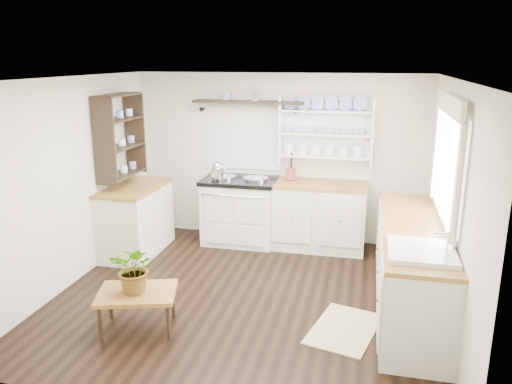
% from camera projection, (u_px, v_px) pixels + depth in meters
% --- Properties ---
extents(floor, '(4.00, 3.80, 0.01)m').
position_uv_depth(floor, '(245.00, 295.00, 5.42)').
color(floor, black).
rests_on(floor, ground).
extents(wall_back, '(4.00, 0.02, 2.30)m').
position_uv_depth(wall_back, '(278.00, 158.00, 6.90)').
color(wall_back, beige).
rests_on(wall_back, ground).
extents(wall_right, '(0.02, 3.80, 2.30)m').
position_uv_depth(wall_right, '(451.00, 206.00, 4.69)').
color(wall_right, beige).
rests_on(wall_right, ground).
extents(wall_left, '(0.02, 3.80, 2.30)m').
position_uv_depth(wall_left, '(71.00, 183.00, 5.55)').
color(wall_left, beige).
rests_on(wall_left, ground).
extents(ceiling, '(4.00, 3.80, 0.01)m').
position_uv_depth(ceiling, '(244.00, 79.00, 4.82)').
color(ceiling, white).
rests_on(ceiling, wall_back).
extents(window, '(0.08, 1.55, 1.22)m').
position_uv_depth(window, '(447.00, 159.00, 4.73)').
color(window, white).
rests_on(window, wall_right).
extents(aga_cooker, '(1.01, 0.70, 0.93)m').
position_uv_depth(aga_cooker, '(240.00, 210.00, 6.88)').
color(aga_cooker, beige).
rests_on(aga_cooker, floor).
extents(back_cabinets, '(1.27, 0.63, 0.90)m').
position_uv_depth(back_cabinets, '(318.00, 215.00, 6.67)').
color(back_cabinets, beige).
rests_on(back_cabinets, floor).
extents(right_cabinets, '(0.62, 2.43, 0.90)m').
position_uv_depth(right_cabinets, '(411.00, 267.00, 5.02)').
color(right_cabinets, beige).
rests_on(right_cabinets, floor).
extents(belfast_sink, '(0.55, 0.60, 0.45)m').
position_uv_depth(belfast_sink, '(420.00, 264.00, 4.23)').
color(belfast_sink, white).
rests_on(belfast_sink, right_cabinets).
extents(left_cabinets, '(0.62, 1.13, 0.90)m').
position_uv_depth(left_cabinets, '(136.00, 219.00, 6.51)').
color(left_cabinets, beige).
rests_on(left_cabinets, floor).
extents(plate_rack, '(1.20, 0.22, 0.90)m').
position_uv_depth(plate_rack, '(326.00, 131.00, 6.62)').
color(plate_rack, white).
rests_on(plate_rack, wall_back).
extents(high_shelf, '(1.50, 0.29, 0.16)m').
position_uv_depth(high_shelf, '(248.00, 103.00, 6.68)').
color(high_shelf, black).
rests_on(high_shelf, wall_back).
extents(left_shelving, '(0.28, 0.80, 1.05)m').
position_uv_depth(left_shelving, '(120.00, 135.00, 6.26)').
color(left_shelving, black).
rests_on(left_shelving, wall_left).
extents(kettle, '(0.18, 0.18, 0.22)m').
position_uv_depth(kettle, '(217.00, 170.00, 6.67)').
color(kettle, silver).
rests_on(kettle, aga_cooker).
extents(utensil_crock, '(0.13, 0.13, 0.15)m').
position_uv_depth(utensil_crock, '(290.00, 174.00, 6.70)').
color(utensil_crock, brown).
rests_on(utensil_crock, back_cabinets).
extents(center_table, '(0.83, 0.69, 0.39)m').
position_uv_depth(center_table, '(137.00, 296.00, 4.66)').
color(center_table, brown).
rests_on(center_table, floor).
extents(potted_plant, '(0.43, 0.38, 0.47)m').
position_uv_depth(potted_plant, '(135.00, 268.00, 4.59)').
color(potted_plant, '#3F7233').
rests_on(potted_plant, center_table).
extents(floor_rug, '(0.74, 0.96, 0.02)m').
position_uv_depth(floor_rug, '(344.00, 329.00, 4.73)').
color(floor_rug, '#916C54').
rests_on(floor_rug, floor).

